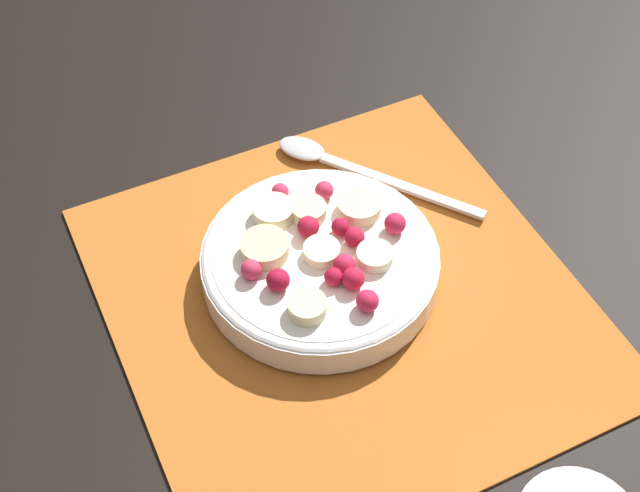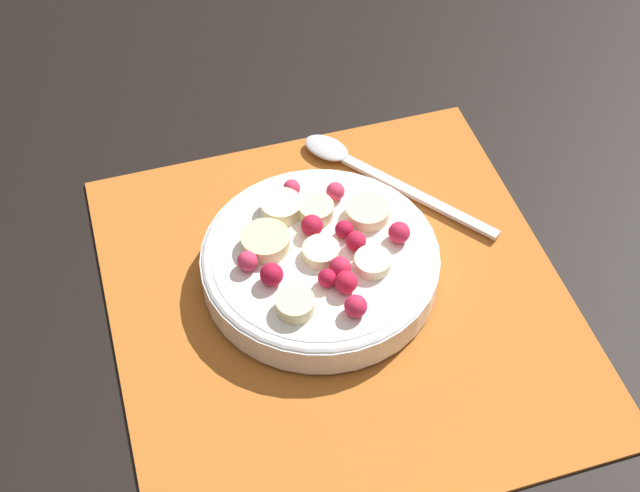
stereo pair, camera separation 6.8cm
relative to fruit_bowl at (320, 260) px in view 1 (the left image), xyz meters
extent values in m
plane|color=black|center=(-0.03, -0.01, -0.02)|extent=(3.00, 3.00, 0.00)
cube|color=#B26023|center=(-0.03, -0.01, -0.02)|extent=(0.37, 0.35, 0.01)
cylinder|color=white|center=(0.00, 0.00, -0.01)|extent=(0.19, 0.19, 0.03)
torus|color=white|center=(0.00, 0.00, 0.00)|extent=(0.19, 0.19, 0.01)
cylinder|color=white|center=(0.00, 0.00, 0.01)|extent=(0.17, 0.17, 0.00)
cylinder|color=#F4EAB7|center=(0.00, 0.00, 0.02)|extent=(0.03, 0.03, 0.01)
cylinder|color=beige|center=(0.02, 0.04, 0.02)|extent=(0.05, 0.05, 0.01)
cylinder|color=#F4EAB7|center=(-0.03, -0.03, 0.02)|extent=(0.04, 0.04, 0.01)
cylinder|color=beige|center=(0.02, -0.05, 0.02)|extent=(0.04, 0.04, 0.01)
cylinder|color=beige|center=(0.04, -0.01, 0.02)|extent=(0.04, 0.04, 0.01)
cylinder|color=beige|center=(-0.05, 0.03, 0.02)|extent=(0.04, 0.04, 0.01)
cylinder|color=#F4EAB7|center=(0.05, 0.02, 0.02)|extent=(0.03, 0.03, 0.01)
sphere|color=red|center=(-0.04, -0.01, 0.02)|extent=(0.02, 0.02, 0.02)
sphere|color=#D12347|center=(-0.01, -0.06, 0.02)|extent=(0.02, 0.02, 0.02)
sphere|color=#B21433|center=(-0.02, 0.04, 0.02)|extent=(0.02, 0.02, 0.02)
sphere|color=#B21433|center=(0.01, -0.02, 0.02)|extent=(0.01, 0.01, 0.01)
sphere|color=#D12347|center=(-0.02, -0.01, 0.02)|extent=(0.02, 0.02, 0.02)
sphere|color=red|center=(0.02, 0.00, 0.02)|extent=(0.02, 0.02, 0.02)
sphere|color=#B21433|center=(-0.03, 0.00, 0.02)|extent=(0.01, 0.01, 0.01)
sphere|color=#DB3356|center=(0.05, -0.03, 0.02)|extent=(0.02, 0.02, 0.02)
sphere|color=#DB3356|center=(0.07, 0.00, 0.02)|extent=(0.01, 0.01, 0.01)
sphere|color=red|center=(0.00, -0.03, 0.02)|extent=(0.02, 0.02, 0.02)
sphere|color=#DB3356|center=(0.00, 0.06, 0.02)|extent=(0.02, 0.02, 0.02)
sphere|color=#D12347|center=(-0.06, -0.01, 0.02)|extent=(0.02, 0.02, 0.02)
cube|color=silver|center=(0.06, -0.10, -0.02)|extent=(0.13, 0.10, 0.00)
ellipsoid|color=silver|center=(0.13, -0.05, -0.01)|extent=(0.05, 0.05, 0.01)
camera|label=1|loc=(-0.40, 0.19, 0.54)|focal=50.00mm
camera|label=2|loc=(-0.42, 0.13, 0.54)|focal=50.00mm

